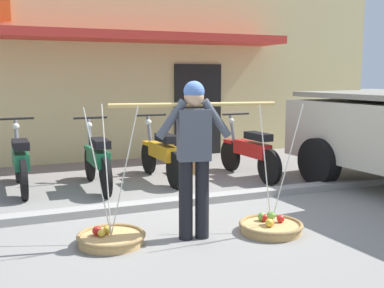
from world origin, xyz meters
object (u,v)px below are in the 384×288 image
object	(u,v)px
fruit_basket_left_side	(111,237)
fruit_basket_right_side	(271,226)
fruit_vendor	(194,149)
motorcycle_second_in_row	(97,160)
motorcycle_end_of_row	(250,152)
motorcycle_nearest_shop	(20,162)
motorcycle_third_in_row	(162,154)
wooden_crate	(190,164)

from	to	relation	value
fruit_basket_left_side	fruit_basket_right_side	xyz separation A→B (m)	(1.75, -0.31, 0.00)
fruit_vendor	motorcycle_second_in_row	distance (m)	2.76
motorcycle_end_of_row	motorcycle_nearest_shop	bearing A→B (deg)	172.29
fruit_vendor	motorcycle_second_in_row	size ratio (longest dim) A/B	0.96
motorcycle_third_in_row	motorcycle_end_of_row	world-z (taller)	same
motorcycle_nearest_shop	fruit_vendor	bearing A→B (deg)	-60.91
fruit_vendor	motorcycle_end_of_row	xyz separation A→B (m)	(2.05, 2.45, -0.53)
fruit_basket_left_side	motorcycle_end_of_row	bearing A→B (deg)	38.08
fruit_vendor	motorcycle_second_in_row	xyz separation A→B (m)	(-0.53, 2.66, -0.53)
fruit_vendor	motorcycle_third_in_row	distance (m)	2.90
motorcycle_second_in_row	motorcycle_end_of_row	world-z (taller)	same
motorcycle_nearest_shop	motorcycle_second_in_row	distance (m)	1.15
motorcycle_nearest_shop	motorcycle_end_of_row	world-z (taller)	same
motorcycle_third_in_row	motorcycle_second_in_row	bearing A→B (deg)	-172.88
motorcycle_third_in_row	wooden_crate	bearing A→B (deg)	31.40
fruit_basket_left_side	motorcycle_second_in_row	size ratio (longest dim) A/B	0.80
fruit_basket_left_side	wooden_crate	xyz separation A→B (m)	(2.13, 3.06, 0.09)
fruit_basket_right_side	motorcycle_end_of_row	bearing A→B (deg)	65.62
fruit_basket_left_side	motorcycle_nearest_shop	xyz separation A→B (m)	(-0.77, 2.79, 0.38)
fruit_basket_right_side	fruit_basket_left_side	bearing A→B (deg)	169.87
motorcycle_nearest_shop	fruit_basket_left_side	bearing A→B (deg)	-74.64
fruit_basket_left_side	wooden_crate	size ratio (longest dim) A/B	3.30
fruit_vendor	fruit_basket_right_side	bearing A→B (deg)	-10.00
motorcycle_third_in_row	fruit_vendor	bearing A→B (deg)	-101.52
fruit_basket_right_side	motorcycle_second_in_row	distance (m)	3.17
motorcycle_second_in_row	wooden_crate	distance (m)	1.89
motorcycle_nearest_shop	motorcycle_end_of_row	distance (m)	3.73
motorcycle_nearest_shop	motorcycle_third_in_row	bearing A→B (deg)	-3.94
fruit_vendor	wooden_crate	distance (m)	3.55
fruit_vendor	fruit_basket_right_side	size ratio (longest dim) A/B	1.21
fruit_basket_right_side	motorcycle_nearest_shop	world-z (taller)	fruit_basket_right_side
motorcycle_end_of_row	wooden_crate	xyz separation A→B (m)	(-0.79, 0.77, -0.29)
fruit_basket_right_side	motorcycle_nearest_shop	bearing A→B (deg)	128.99
motorcycle_nearest_shop	motorcycle_second_in_row	xyz separation A→B (m)	(1.11, -0.29, 0.00)
motorcycle_second_in_row	motorcycle_end_of_row	distance (m)	2.59
fruit_basket_left_side	motorcycle_third_in_row	bearing A→B (deg)	61.31
motorcycle_second_in_row	motorcycle_end_of_row	bearing A→B (deg)	-4.66
fruit_vendor	wooden_crate	size ratio (longest dim) A/B	3.98
motorcycle_end_of_row	fruit_basket_left_side	bearing A→B (deg)	-141.92
fruit_basket_right_side	motorcycle_second_in_row	bearing A→B (deg)	116.42
motorcycle_third_in_row	motorcycle_end_of_row	bearing A→B (deg)	-13.20
fruit_basket_left_side	motorcycle_third_in_row	distance (m)	3.03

